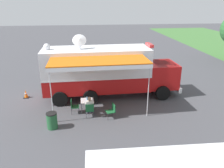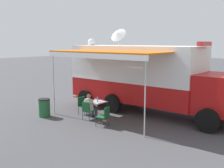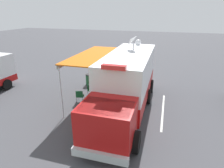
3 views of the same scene
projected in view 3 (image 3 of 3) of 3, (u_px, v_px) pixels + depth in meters
ground_plane at (128, 104)px, 12.87m from camera, size 100.00×100.00×0.00m
lot_stripe at (163, 111)px, 12.04m from camera, size 0.23×4.80×0.01m
command_truck at (126, 81)px, 11.51m from camera, size 5.03×9.55×4.53m
folding_table at (101, 87)px, 13.90m from camera, size 0.82×0.82×0.73m
water_bottle at (101, 85)px, 13.83m from camera, size 0.07×0.07×0.22m
folding_chair_at_table at (90, 89)px, 14.07m from camera, size 0.49×0.49×0.87m
folding_chair_beside_table at (103, 85)px, 14.76m from camera, size 0.49×0.49×0.87m
folding_chair_spare_by_truck at (80, 95)px, 12.99m from camera, size 0.58×0.58×0.87m
seated_responder at (93, 87)px, 13.97m from camera, size 0.67×0.56×1.25m
trash_bin at (89, 79)px, 16.19m from camera, size 0.57×0.57×0.91m
traffic_cone at (144, 78)px, 17.17m from camera, size 0.36×0.36×0.58m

